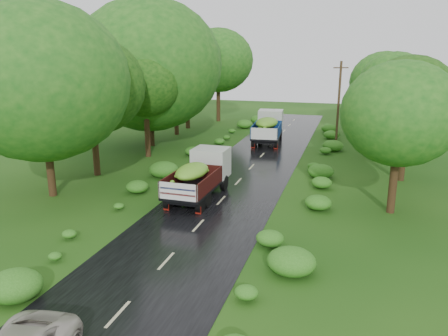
% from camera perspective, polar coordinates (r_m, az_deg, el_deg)
% --- Properties ---
extents(ground, '(120.00, 120.00, 0.00)m').
position_cam_1_polar(ground, '(18.94, -7.55, -11.98)').
color(ground, '#143F0D').
rests_on(ground, ground).
extents(road, '(6.50, 80.00, 0.02)m').
position_cam_1_polar(road, '(23.17, -2.54, -6.62)').
color(road, black).
rests_on(road, ground).
extents(road_lines, '(0.12, 69.60, 0.00)m').
position_cam_1_polar(road_lines, '(24.05, -1.76, -5.75)').
color(road_lines, '#BFB78C').
rests_on(road_lines, road).
extents(truck_near, '(2.34, 6.28, 2.62)m').
position_cam_1_polar(truck_near, '(26.10, -3.09, -0.70)').
color(truck_near, black).
rests_on(truck_near, ground).
extents(truck_far, '(2.95, 6.97, 2.85)m').
position_cam_1_polar(truck_far, '(42.06, 5.82, 5.51)').
color(truck_far, black).
rests_on(truck_far, ground).
extents(utility_pole, '(1.27, 0.65, 7.71)m').
position_cam_1_polar(utility_pole, '(40.33, 14.73, 8.06)').
color(utility_pole, '#382616').
rests_on(utility_pole, ground).
extents(trees_left, '(6.28, 34.91, 9.63)m').
position_cam_1_polar(trees_left, '(39.78, -9.41, 12.58)').
color(trees_left, black).
rests_on(trees_left, ground).
extents(trees_right, '(4.98, 30.34, 7.27)m').
position_cam_1_polar(trees_right, '(38.72, 21.07, 9.27)').
color(trees_right, black).
rests_on(trees_right, ground).
extents(shrubs, '(11.90, 44.00, 0.70)m').
position_cam_1_polar(shrubs, '(31.27, 2.80, -0.16)').
color(shrubs, '#286A19').
rests_on(shrubs, ground).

